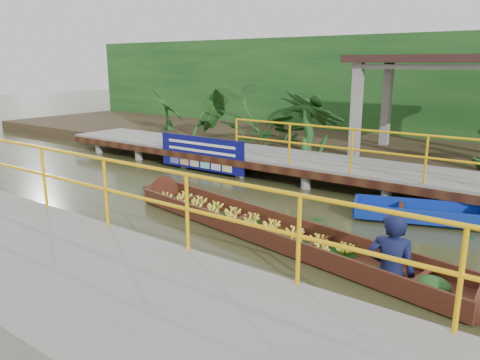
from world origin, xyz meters
The scene contains 10 objects.
ground centered at (0.00, 0.00, 0.00)m, with size 80.00×80.00×0.00m, color #32361B.
land_strip centered at (0.00, 7.50, 0.23)m, with size 30.00×8.00×0.45m, color #2E2717.
far_dock centered at (0.02, 3.43, 0.48)m, with size 16.00×2.06×1.66m.
near_dock centered at (1.00, -4.20, 0.30)m, with size 18.00×2.40×1.73m.
pavilion centered at (3.00, 6.30, 2.82)m, with size 4.40×3.00×3.00m.
foliage_backdrop centered at (0.00, 10.00, 2.00)m, with size 30.00×0.80×4.00m, color #144017.
vendor_boat centered at (2.71, -0.72, 0.32)m, with size 8.57×2.30×2.25m.
moored_blue_boat centered at (4.75, 2.15, 0.13)m, with size 3.19×1.76×0.74m.
blue_banner centered at (-2.18, 2.48, 0.56)m, with size 2.96×0.04×0.93m.
tropical_plants centered at (-0.34, 5.30, 1.29)m, with size 14.35×1.35×1.69m.
Camera 1 is at (6.26, -7.18, 2.98)m, focal length 35.00 mm.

